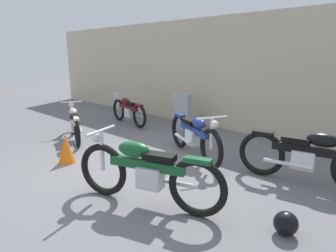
{
  "coord_description": "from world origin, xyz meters",
  "views": [
    {
      "loc": [
        3.96,
        -3.0,
        2.03
      ],
      "look_at": [
        -0.25,
        1.44,
        0.55
      ],
      "focal_mm": 31.52,
      "sensor_mm": 36.0,
      "label": 1
    }
  ],
  "objects_px": {
    "motorcycle_maroon": "(128,110)",
    "helmet": "(286,223)",
    "motorcycle_green": "(146,172)",
    "motorcycle_blue": "(194,135)",
    "motorcycle_cream": "(75,123)",
    "stone_marker": "(182,112)",
    "motorcycle_black": "(309,156)",
    "traffic_cone": "(66,149)"
  },
  "relations": [
    {
      "from": "stone_marker",
      "to": "motorcycle_black",
      "type": "height_order",
      "value": "stone_marker"
    },
    {
      "from": "motorcycle_green",
      "to": "motorcycle_black",
      "type": "distance_m",
      "value": 2.6
    },
    {
      "from": "motorcycle_green",
      "to": "motorcycle_blue",
      "type": "relative_size",
      "value": 1.08
    },
    {
      "from": "motorcycle_black",
      "to": "motorcycle_maroon",
      "type": "bearing_deg",
      "value": 161.82
    },
    {
      "from": "helmet",
      "to": "stone_marker",
      "type": "bearing_deg",
      "value": 144.56
    },
    {
      "from": "motorcycle_cream",
      "to": "motorcycle_maroon",
      "type": "distance_m",
      "value": 2.02
    },
    {
      "from": "motorcycle_black",
      "to": "helmet",
      "type": "bearing_deg",
      "value": -88.78
    },
    {
      "from": "motorcycle_blue",
      "to": "motorcycle_maroon",
      "type": "relative_size",
      "value": 1.04
    },
    {
      "from": "motorcycle_blue",
      "to": "motorcycle_cream",
      "type": "bearing_deg",
      "value": -136.29
    },
    {
      "from": "motorcycle_green",
      "to": "motorcycle_blue",
      "type": "bearing_deg",
      "value": -88.26
    },
    {
      "from": "motorcycle_green",
      "to": "motorcycle_black",
      "type": "height_order",
      "value": "motorcycle_green"
    },
    {
      "from": "helmet",
      "to": "motorcycle_green",
      "type": "xyz_separation_m",
      "value": [
        -1.7,
        -0.63,
        0.34
      ]
    },
    {
      "from": "motorcycle_green",
      "to": "motorcycle_black",
      "type": "bearing_deg",
      "value": -141.13
    },
    {
      "from": "motorcycle_maroon",
      "to": "motorcycle_green",
      "type": "bearing_deg",
      "value": 153.64
    },
    {
      "from": "motorcycle_green",
      "to": "motorcycle_cream",
      "type": "distance_m",
      "value": 3.8
    },
    {
      "from": "helmet",
      "to": "motorcycle_cream",
      "type": "xyz_separation_m",
      "value": [
        -5.36,
        0.36,
        0.27
      ]
    },
    {
      "from": "stone_marker",
      "to": "motorcycle_maroon",
      "type": "height_order",
      "value": "stone_marker"
    },
    {
      "from": "motorcycle_maroon",
      "to": "helmet",
      "type": "bearing_deg",
      "value": 167.74
    },
    {
      "from": "stone_marker",
      "to": "motorcycle_cream",
      "type": "relative_size",
      "value": 0.57
    },
    {
      "from": "helmet",
      "to": "motorcycle_green",
      "type": "relative_size",
      "value": 0.13
    },
    {
      "from": "traffic_cone",
      "to": "motorcycle_blue",
      "type": "xyz_separation_m",
      "value": [
        1.57,
        1.95,
        0.19
      ]
    },
    {
      "from": "motorcycle_cream",
      "to": "motorcycle_green",
      "type": "bearing_deg",
      "value": -170.68
    },
    {
      "from": "motorcycle_blue",
      "to": "motorcycle_maroon",
      "type": "height_order",
      "value": "motorcycle_blue"
    },
    {
      "from": "stone_marker",
      "to": "motorcycle_green",
      "type": "height_order",
      "value": "stone_marker"
    },
    {
      "from": "motorcycle_blue",
      "to": "traffic_cone",
      "type": "bearing_deg",
      "value": -104.09
    },
    {
      "from": "motorcycle_cream",
      "to": "motorcycle_maroon",
      "type": "height_order",
      "value": "motorcycle_maroon"
    },
    {
      "from": "motorcycle_blue",
      "to": "motorcycle_maroon",
      "type": "bearing_deg",
      "value": -171.76
    },
    {
      "from": "helmet",
      "to": "traffic_cone",
      "type": "height_order",
      "value": "traffic_cone"
    },
    {
      "from": "stone_marker",
      "to": "motorcycle_cream",
      "type": "distance_m",
      "value": 2.85
    },
    {
      "from": "helmet",
      "to": "motorcycle_black",
      "type": "relative_size",
      "value": 0.13
    },
    {
      "from": "traffic_cone",
      "to": "motorcycle_cream",
      "type": "relative_size",
      "value": 0.31
    },
    {
      "from": "motorcycle_blue",
      "to": "motorcycle_black",
      "type": "xyz_separation_m",
      "value": [
        2.14,
        0.2,
        0.01
      ]
    },
    {
      "from": "helmet",
      "to": "motorcycle_blue",
      "type": "distance_m",
      "value": 2.82
    },
    {
      "from": "stone_marker",
      "to": "motorcycle_maroon",
      "type": "bearing_deg",
      "value": -160.46
    },
    {
      "from": "stone_marker",
      "to": "motorcycle_blue",
      "type": "distance_m",
      "value": 2.28
    },
    {
      "from": "stone_marker",
      "to": "motorcycle_black",
      "type": "bearing_deg",
      "value": -19.7
    },
    {
      "from": "motorcycle_green",
      "to": "motorcycle_blue",
      "type": "distance_m",
      "value": 2.13
    },
    {
      "from": "traffic_cone",
      "to": "motorcycle_black",
      "type": "relative_size",
      "value": 0.25
    },
    {
      "from": "stone_marker",
      "to": "motorcycle_black",
      "type": "distance_m",
      "value": 4.03
    },
    {
      "from": "motorcycle_maroon",
      "to": "motorcycle_black",
      "type": "bearing_deg",
      "value": -178.23
    },
    {
      "from": "motorcycle_green",
      "to": "stone_marker",
      "type": "bearing_deg",
      "value": -74.67
    },
    {
      "from": "motorcycle_blue",
      "to": "motorcycle_cream",
      "type": "relative_size",
      "value": 1.12
    }
  ]
}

